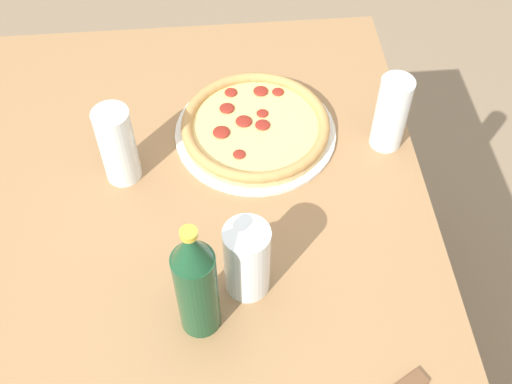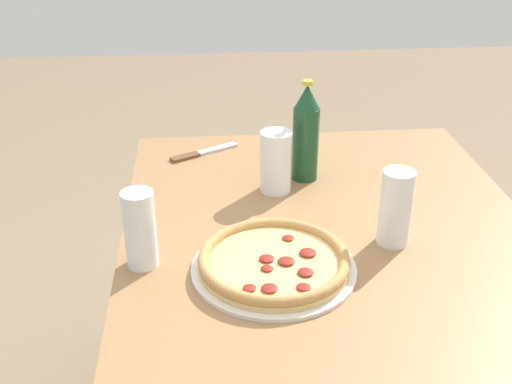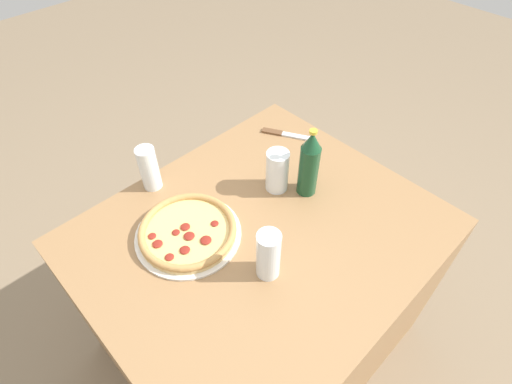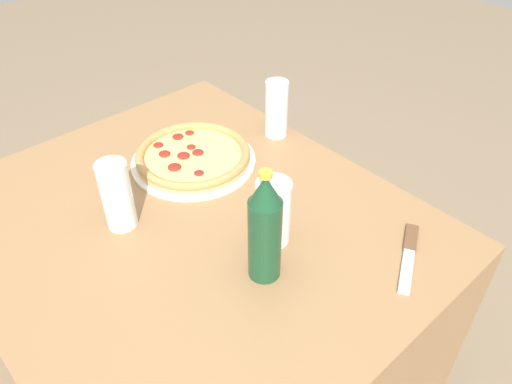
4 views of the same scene
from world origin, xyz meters
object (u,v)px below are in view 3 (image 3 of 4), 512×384
glass_water (150,170)px  glass_mango_juice (268,257)px  knife (285,134)px  glass_red_wine (277,172)px  pizza_margherita (188,232)px  beer_bottle (309,164)px

glass_water → glass_mango_juice: 0.50m
glass_mango_juice → knife: bearing=38.8°
glass_red_wine → knife: bearing=37.6°
pizza_margherita → beer_bottle: 0.42m
beer_bottle → knife: bearing=56.7°
glass_water → beer_bottle: 0.50m
glass_water → knife: (0.51, -0.12, -0.06)m
beer_bottle → glass_mango_juice: bearing=-157.0°
pizza_margherita → glass_mango_juice: size_ratio=1.97×
pizza_margherita → glass_red_wine: 0.34m
glass_mango_juice → glass_water: bearing=94.3°
glass_red_wine → glass_mango_juice: glass_mango_juice is taller
glass_water → knife: glass_water is taller
glass_red_wine → glass_water: glass_water is taller
pizza_margherita → glass_red_wine: glass_red_wine is taller
pizza_margherita → glass_red_wine: (0.33, -0.04, 0.05)m
pizza_margherita → knife: (0.55, 0.13, -0.01)m
glass_red_wine → glass_water: 0.41m
glass_mango_juice → beer_bottle: (0.31, 0.13, 0.05)m
pizza_margherita → glass_water: size_ratio=2.02×
beer_bottle → pizza_margherita: bearing=163.0°
glass_red_wine → glass_water: (-0.29, 0.29, -0.00)m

